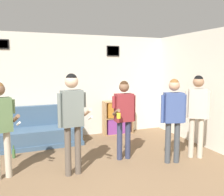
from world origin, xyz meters
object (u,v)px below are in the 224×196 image
object	(u,v)px
person_watcher_holding_cup	(124,112)
person_spectator_far_right	(197,108)
bookshelf	(118,117)
person_player_foreground_left	(0,120)
couch	(37,133)
person_player_foreground_center	(72,113)
person_spectator_near_bookshelf	(173,112)
bottle_on_floor	(14,153)

from	to	relation	value
person_watcher_holding_cup	person_spectator_far_right	world-z (taller)	person_spectator_far_right
bookshelf	person_spectator_far_right	distance (m)	2.47
person_player_foreground_left	couch	bearing A→B (deg)	66.79
person_player_foreground_center	person_watcher_holding_cup	size ratio (longest dim) A/B	1.11
bookshelf	person_player_foreground_center	size ratio (longest dim) A/B	0.52
person_spectator_near_bookshelf	person_player_foreground_left	bearing A→B (deg)	171.26
couch	bottle_on_floor	size ratio (longest dim) A/B	7.88
person_spectator_near_bookshelf	person_spectator_far_right	bearing A→B (deg)	5.10
couch	bookshelf	size ratio (longest dim) A/B	2.24
bookshelf	person_spectator_far_right	size ratio (longest dim) A/B	0.54
bookshelf	person_spectator_far_right	xyz separation A→B (m)	(0.80, -2.26, 0.59)
bookshelf	person_watcher_holding_cup	bearing A→B (deg)	-109.28
person_player_foreground_center	person_spectator_far_right	size ratio (longest dim) A/B	1.04
person_player_foreground_center	person_watcher_holding_cup	world-z (taller)	person_player_foreground_center
bookshelf	person_player_foreground_center	world-z (taller)	person_player_foreground_center
person_watcher_holding_cup	bottle_on_floor	xyz separation A→B (m)	(-2.10, 0.89, -0.88)
person_spectator_far_right	bottle_on_floor	bearing A→B (deg)	158.94
person_watcher_holding_cup	person_spectator_far_right	bearing A→B (deg)	-18.21
person_watcher_holding_cup	couch	bearing A→B (deg)	134.30
person_player_foreground_left	person_watcher_holding_cup	xyz separation A→B (m)	(2.27, 0.05, -0.03)
couch	person_spectator_near_bookshelf	xyz separation A→B (m)	(2.37, -2.12, 0.72)
bookshelf	person_spectator_near_bookshelf	size ratio (longest dim) A/B	0.56
couch	bookshelf	xyz separation A→B (m)	(2.19, 0.19, 0.17)
person_player_foreground_center	person_spectator_far_right	distance (m)	2.55
person_spectator_far_right	person_spectator_near_bookshelf	bearing A→B (deg)	-174.90
couch	person_spectator_near_bookshelf	distance (m)	3.26
couch	person_player_foreground_center	bearing A→B (deg)	-77.37
person_player_foreground_left	person_spectator_far_right	xyz separation A→B (m)	(3.69, -0.42, 0.05)
person_player_foreground_center	bottle_on_floor	world-z (taller)	person_player_foreground_center
person_player_foreground_center	bottle_on_floor	xyz separation A→B (m)	(-0.97, 1.23, -1.00)
person_player_foreground_center	person_spectator_near_bookshelf	xyz separation A→B (m)	(1.93, -0.18, -0.09)
bookshelf	person_spectator_far_right	world-z (taller)	person_spectator_far_right
person_player_foreground_center	person_spectator_near_bookshelf	world-z (taller)	person_player_foreground_center
couch	bookshelf	distance (m)	2.20
person_spectator_far_right	person_player_foreground_center	bearing A→B (deg)	177.21
person_watcher_holding_cup	person_player_foreground_left	bearing A→B (deg)	-178.70
person_watcher_holding_cup	person_spectator_near_bookshelf	size ratio (longest dim) A/B	0.97
person_player_foreground_center	person_spectator_far_right	xyz separation A→B (m)	(2.55, -0.12, -0.05)
person_spectator_far_right	bottle_on_floor	distance (m)	3.89
person_watcher_holding_cup	person_spectator_near_bookshelf	world-z (taller)	person_spectator_near_bookshelf
person_watcher_holding_cup	bottle_on_floor	distance (m)	2.44
bookshelf	person_spectator_near_bookshelf	distance (m)	2.39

